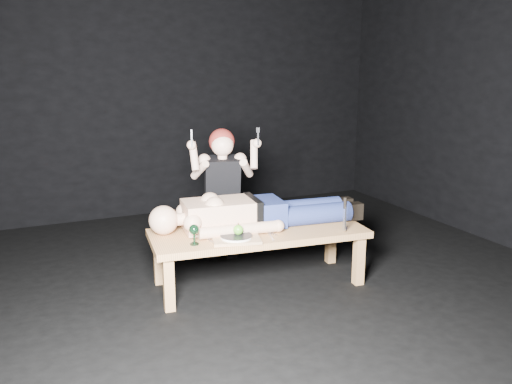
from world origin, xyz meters
TOP-DOWN VIEW (x-y plane):
  - ground at (0.00, 0.00)m, footprint 5.00×5.00m
  - back_wall at (0.00, 2.50)m, footprint 5.00×0.00m
  - table at (-0.06, 0.09)m, footprint 1.74×0.81m
  - lying_man at (0.01, 0.21)m, footprint 1.89×0.75m
  - kneeling_woman at (-0.13, 0.74)m, footprint 0.81×0.87m
  - serving_tray at (-0.31, -0.06)m, footprint 0.40×0.33m
  - plate at (-0.31, -0.06)m, footprint 0.29×0.29m
  - apple at (-0.29, -0.05)m, footprint 0.08×0.08m
  - goblet at (-0.62, -0.02)m, footprint 0.08×0.08m
  - fork_flat at (-0.49, -0.03)m, footprint 0.05×0.18m
  - knife_flat at (-0.04, -0.10)m, footprint 0.06×0.18m
  - spoon_flat at (-0.02, 0.00)m, footprint 0.08×0.17m
  - carving_knife at (0.54, -0.21)m, footprint 0.04×0.04m

SIDE VIEW (x-z plane):
  - ground at x=0.00m, z-range 0.00..0.00m
  - table at x=-0.06m, z-range 0.00..0.45m
  - fork_flat at x=-0.49m, z-range 0.45..0.46m
  - knife_flat at x=-0.04m, z-range 0.45..0.46m
  - spoon_flat at x=-0.02m, z-range 0.45..0.46m
  - serving_tray at x=-0.31m, z-range 0.45..0.47m
  - plate at x=-0.31m, z-range 0.47..0.49m
  - goblet at x=-0.62m, z-range 0.45..0.60m
  - apple at x=-0.29m, z-range 0.49..0.57m
  - carving_knife at x=0.54m, z-range 0.45..0.72m
  - lying_man at x=0.01m, z-range 0.45..0.74m
  - kneeling_woman at x=-0.13m, z-range 0.00..1.23m
  - back_wall at x=0.00m, z-range -1.00..4.00m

